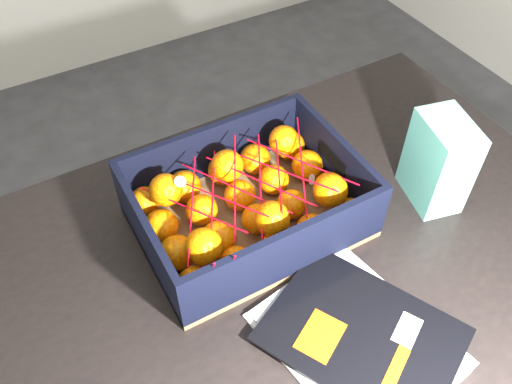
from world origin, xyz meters
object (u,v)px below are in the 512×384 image
table (280,296)px  produce_crate (248,208)px  magazine_stack (358,338)px  retail_carton (439,162)px

table → produce_crate: (-0.00, 0.11, 0.14)m
magazine_stack → produce_crate: produce_crate is taller
magazine_stack → retail_carton: size_ratio=1.96×
table → magazine_stack: size_ratio=3.51×
table → magazine_stack: bearing=-80.7°
magazine_stack → table: bearing=99.3°
produce_crate → magazine_stack: bearing=-83.5°
table → produce_crate: size_ratio=3.15×
table → retail_carton: size_ratio=6.87×
produce_crate → retail_carton: retail_carton is taller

